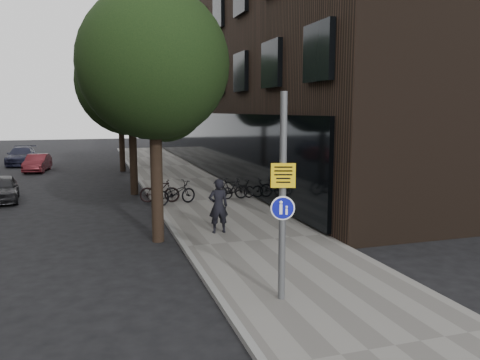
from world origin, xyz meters
name	(u,v)px	position (x,y,z in m)	size (l,w,h in m)	color
ground	(297,283)	(0.00, 0.00, 0.00)	(120.00, 120.00, 0.00)	black
sidewalk	(207,201)	(0.25, 10.00, 0.06)	(4.50, 60.00, 0.12)	slate
curb_edge	(155,204)	(-2.00, 10.00, 0.07)	(0.15, 60.00, 0.13)	slate
building_right_dark_brick	(281,38)	(8.50, 22.00, 9.00)	(12.00, 40.00, 18.00)	black
street_tree_near	(156,71)	(-2.53, 4.64, 5.11)	(4.40, 4.40, 7.50)	black
street_tree_mid	(132,86)	(-2.53, 13.14, 5.11)	(5.00, 5.00, 7.80)	black
street_tree_far	(121,93)	(-2.53, 22.14, 5.11)	(5.00, 5.00, 7.80)	black
signpost	(283,197)	(-0.80, -0.96, 2.25)	(0.47, 0.18, 4.21)	#595B5E
pedestrian	(218,206)	(-0.69, 4.51, 0.98)	(0.63, 0.41, 1.73)	black
parked_bike_facade_near	(238,189)	(1.62, 9.89, 0.53)	(0.55, 1.58, 0.83)	black
parked_bike_facade_far	(231,189)	(1.27, 9.82, 0.59)	(0.44, 1.57, 0.94)	black
parked_bike_curb_near	(175,193)	(-1.24, 9.44, 0.61)	(0.65, 1.85, 0.97)	black
parked_bike_curb_far	(160,191)	(-1.80, 10.02, 0.62)	(0.47, 1.67, 1.01)	black
parked_car_near	(2,189)	(-8.30, 12.92, 0.57)	(1.35, 3.35, 1.14)	black
parked_car_mid	(37,163)	(-7.93, 23.47, 0.57)	(1.20, 3.45, 1.14)	maroon
parked_car_far	(22,156)	(-9.44, 27.97, 0.66)	(1.85, 4.56, 1.32)	black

